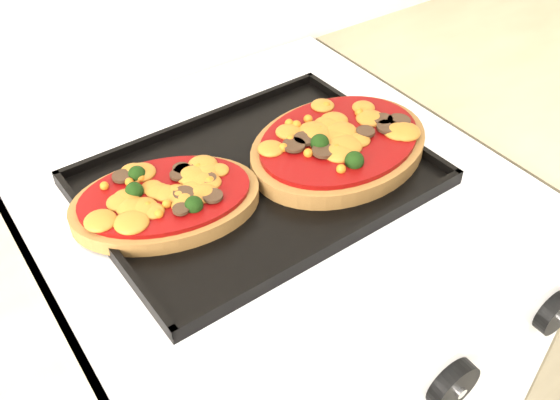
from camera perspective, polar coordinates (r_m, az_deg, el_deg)
stove at (r=1.15m, az=-1.04°, el=-15.99°), size 0.60×0.60×0.91m
control_panel at (r=0.69m, az=13.58°, el=-15.46°), size 0.60×0.02×0.09m
knob_center at (r=0.70m, az=15.52°, el=-15.98°), size 0.06×0.02×0.06m
knob_right at (r=0.79m, az=23.78°, el=-9.42°), size 0.05×0.02×0.05m
baking_tray at (r=0.80m, az=-2.05°, el=2.06°), size 0.43×0.32×0.02m
pizza_left at (r=0.75m, az=-10.42°, el=0.14°), size 0.26×0.21×0.03m
pizza_right at (r=0.83m, az=5.44°, el=5.19°), size 0.28×0.22×0.04m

